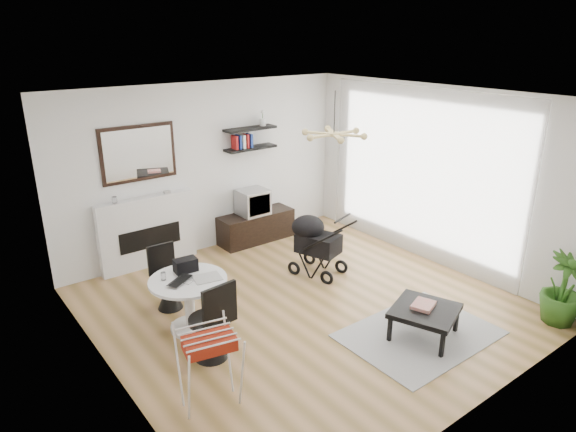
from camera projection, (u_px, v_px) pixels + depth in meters
floor at (305, 306)px, 6.76m from camera, size 5.00×5.00×0.00m
ceiling at (308, 97)px, 5.84m from camera, size 5.00×5.00×0.00m
wall_back at (207, 168)px, 8.17m from camera, size 5.00×0.00×5.00m
wall_left at (103, 261)px, 4.87m from camera, size 0.00×5.00×5.00m
wall_right at (434, 176)px, 7.73m from camera, size 0.00×5.00×5.00m
sheer_curtain at (419, 174)px, 7.82m from camera, size 0.04×3.60×2.60m
fireplace at (147, 223)px, 7.71m from camera, size 1.50×0.17×2.16m
shelf_lower at (251, 148)px, 8.42m from camera, size 0.90×0.25×0.04m
shelf_upper at (250, 129)px, 8.31m from camera, size 0.90×0.25×0.04m
pendant_lamp at (334, 134)px, 6.65m from camera, size 0.90×0.90×0.10m
tv_console at (256, 227)px, 8.79m from camera, size 1.32×0.46×0.50m
crt_tv at (253, 202)px, 8.60m from camera, size 0.48×0.42×0.42m
dining_table at (189, 296)px, 6.09m from camera, size 0.92×0.92×0.67m
laptop at (184, 282)px, 5.91m from camera, size 0.42×0.37×0.03m
black_bag at (186, 265)px, 6.18m from camera, size 0.29×0.19×0.16m
newspaper at (207, 278)px, 6.03m from camera, size 0.36×0.32×0.01m
drinking_glass at (163, 276)px, 5.97m from camera, size 0.06×0.06×0.10m
chair_far at (169, 289)px, 6.64m from camera, size 0.40×0.40×0.84m
chair_near at (211, 334)px, 5.59m from camera, size 0.46×0.48×0.96m
drying_rack at (210, 368)px, 4.83m from camera, size 0.63×0.61×0.81m
stroller at (315, 246)px, 7.56m from camera, size 0.71×0.89×0.98m
rug at (419, 334)px, 6.12m from camera, size 1.77×1.28×0.01m
coffee_table at (425, 312)px, 5.97m from camera, size 0.92×0.92×0.36m
magazines at (423, 305)px, 5.99m from camera, size 0.35×0.31×0.04m
potted_plant at (563, 289)px, 6.24m from camera, size 0.52×0.52×0.91m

